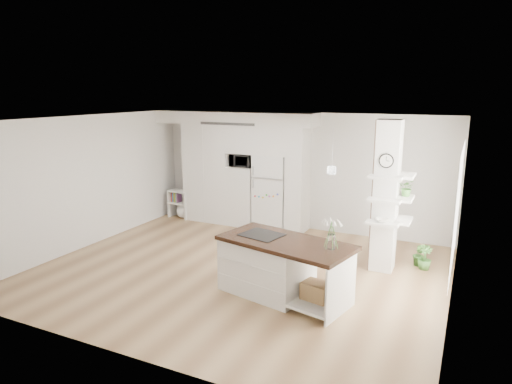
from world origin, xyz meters
TOP-DOWN VIEW (x-y plane):
  - floor at (0.00, 0.00)m, footprint 7.00×6.00m
  - room at (0.00, 0.00)m, footprint 7.04×6.04m
  - cabinet_wall at (-1.45, 2.67)m, footprint 4.00×0.71m
  - refrigerator at (-0.53, 2.68)m, footprint 0.78×0.69m
  - column at (2.38, 1.13)m, footprint 0.69×0.90m
  - window at (3.48, 0.30)m, footprint 0.00×2.40m
  - pendant_light at (1.70, 0.15)m, footprint 0.12×0.12m
  - kitchen_island at (0.91, -0.59)m, footprint 2.23×1.41m
  - bookshelf at (-2.97, 2.50)m, footprint 0.62×0.40m
  - floor_plant_a at (2.90, 1.63)m, footprint 0.27×0.23m
  - floor_plant_b at (3.00, 1.50)m, footprint 0.30×0.30m
  - microwave at (-1.27, 2.62)m, footprint 0.54×0.37m
  - shelf_plant at (2.63, 1.30)m, footprint 0.27×0.23m
  - decor_bowl at (2.30, 0.90)m, footprint 0.22×0.22m

SIDE VIEW (x-z plane):
  - floor at x=0.00m, z-range -0.01..0.01m
  - floor_plant_b at x=3.00m, z-range 0.00..0.44m
  - floor_plant_a at x=2.90m, z-range 0.00..0.45m
  - bookshelf at x=-2.97m, z-range -0.04..0.66m
  - kitchen_island at x=0.91m, z-range -0.27..1.23m
  - refrigerator at x=-0.53m, z-range 0.00..1.75m
  - decor_bowl at x=2.30m, z-range 0.98..1.03m
  - column at x=2.38m, z-range 0.00..2.70m
  - window at x=3.48m, z-range 0.30..2.70m
  - cabinet_wall at x=-1.45m, z-range 0.16..2.86m
  - shelf_plant at x=2.63m, z-range 1.38..1.67m
  - microwave at x=-1.27m, z-range 1.42..1.72m
  - room at x=0.00m, z-range 0.50..3.22m
  - pendant_light at x=1.70m, z-range 2.07..2.17m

